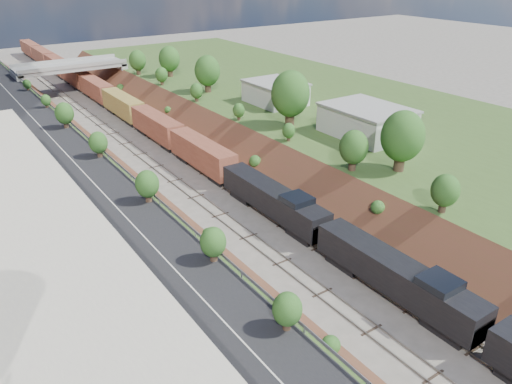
% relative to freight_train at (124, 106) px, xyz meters
% --- Properties ---
extents(platform_right, '(44.00, 180.00, 5.00)m').
position_rel_freight_train_xyz_m(platform_right, '(30.40, -35.83, -0.13)').
color(platform_right, '#3A5623').
rests_on(platform_right, ground).
extents(embankment_left, '(10.00, 180.00, 10.00)m').
position_rel_freight_train_xyz_m(embankment_left, '(-13.60, -35.83, -2.63)').
color(embankment_left, brown).
rests_on(embankment_left, ground).
extents(embankment_right, '(10.00, 180.00, 10.00)m').
position_rel_freight_train_xyz_m(embankment_right, '(8.40, -35.83, -2.63)').
color(embankment_right, brown).
rests_on(embankment_right, ground).
extents(rail_left_track, '(1.58, 180.00, 0.18)m').
position_rel_freight_train_xyz_m(rail_left_track, '(-5.20, -35.83, -2.54)').
color(rail_left_track, gray).
rests_on(rail_left_track, ground).
extents(rail_right_track, '(1.58, 180.00, 0.18)m').
position_rel_freight_train_xyz_m(rail_right_track, '(-0.00, -35.83, -2.54)').
color(rail_right_track, gray).
rests_on(rail_right_track, ground).
extents(road, '(8.00, 180.00, 0.10)m').
position_rel_freight_train_xyz_m(road, '(-18.10, -35.83, 2.42)').
color(road, black).
rests_on(road, platform_left).
extents(guardrail, '(0.10, 171.00, 0.70)m').
position_rel_freight_train_xyz_m(guardrail, '(-14.00, -36.03, 2.92)').
color(guardrail, '#99999E').
rests_on(guardrail, platform_left).
extents(commercial_building, '(14.30, 62.30, 7.00)m').
position_rel_freight_train_xyz_m(commercial_building, '(-30.60, -57.83, 5.88)').
color(commercial_building, brown).
rests_on(commercial_building, platform_left).
extents(overpass, '(24.50, 8.30, 7.40)m').
position_rel_freight_train_xyz_m(overpass, '(-2.60, 26.17, 2.29)').
color(overpass, gray).
rests_on(overpass, ground).
extents(white_building_near, '(9.00, 12.00, 4.00)m').
position_rel_freight_train_xyz_m(white_building_near, '(20.90, -43.83, 4.37)').
color(white_building_near, silver).
rests_on(white_building_near, platform_right).
extents(white_building_far, '(8.00, 10.00, 3.60)m').
position_rel_freight_train_xyz_m(white_building_far, '(20.40, -21.83, 4.17)').
color(white_building_far, silver).
rests_on(white_building_far, platform_right).
extents(tree_right_large, '(5.25, 5.25, 7.61)m').
position_rel_freight_train_xyz_m(tree_right_large, '(14.40, -55.83, 6.76)').
color(tree_right_large, '#473323').
rests_on(tree_right_large, platform_right).
extents(tree_left_crest, '(2.45, 2.45, 3.55)m').
position_rel_freight_train_xyz_m(tree_left_crest, '(-14.40, -75.83, 4.41)').
color(tree_left_crest, '#473323').
rests_on(tree_left_crest, platform_left).
extents(freight_train, '(3.04, 187.26, 4.55)m').
position_rel_freight_train_xyz_m(freight_train, '(0.00, 0.00, 0.00)').
color(freight_train, black).
rests_on(freight_train, ground).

